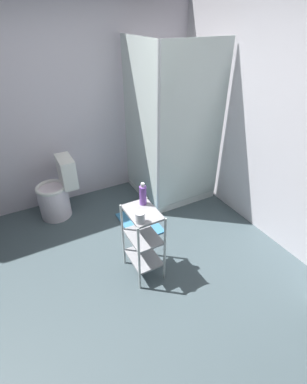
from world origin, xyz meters
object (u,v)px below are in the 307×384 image
storage_cart (143,238)px  shower_stall (168,165)px  conditioner_bottle_purple (143,195)px  rinse_cup (140,217)px  bath_mat (139,223)px  toilet (57,193)px

storage_cart → shower_stall: bearing=139.9°
conditioner_bottle_purple → rinse_cup: size_ratio=2.22×
bath_mat → toilet: bearing=-129.4°
storage_cart → conditioner_bottle_purple: (-0.10, 0.06, 0.40)m
shower_stall → conditioner_bottle_purple: size_ratio=9.22×
rinse_cup → bath_mat: 1.19m
shower_stall → bath_mat: size_ratio=3.33×
storage_cart → conditioner_bottle_purple: bearing=150.1°
toilet → rinse_cup: size_ratio=7.78×
storage_cart → rinse_cup: rinse_cup is taller
storage_cart → rinse_cup: bearing=-33.2°
shower_stall → bath_mat: bearing=-57.5°
shower_stall → bath_mat: shower_stall is taller
shower_stall → conditioner_bottle_purple: 1.37m
shower_stall → rinse_cup: 1.62m
conditioner_bottle_purple → bath_mat: size_ratio=0.36×
toilet → bath_mat: bearing=50.6°
rinse_cup → conditioner_bottle_purple: bearing=148.2°
toilet → bath_mat: toilet is taller
toilet → storage_cart: (1.35, 0.51, 0.12)m
storage_cart → bath_mat: (-0.69, 0.29, -0.43)m
toilet → conditioner_bottle_purple: conditioner_bottle_purple is taller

